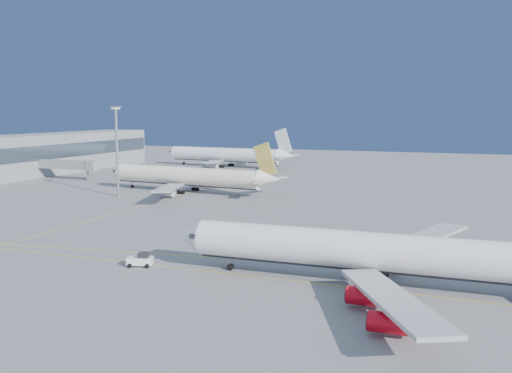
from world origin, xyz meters
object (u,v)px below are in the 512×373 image
pushback_tug (141,260)px  light_mast (117,144)px  airliner_virgin (381,253)px  airliner_etihad (189,177)px  airliner_third (227,155)px

pushback_tug → light_mast: 76.49m
airliner_virgin → pushback_tug: size_ratio=14.43×
airliner_etihad → pushback_tug: size_ratio=13.90×
airliner_third → airliner_etihad: bearing=-68.0°
airliner_virgin → airliner_third: 169.04m
airliner_etihad → airliner_third: size_ratio=0.93×
airliner_third → airliner_virgin: bearing=-52.6°
airliner_etihad → pushback_tug: airliner_etihad is taller
airliner_third → pushback_tug: 156.85m
pushback_tug → light_mast: size_ratio=0.17×
airliner_virgin → light_mast: light_mast is taller
light_mast → pushback_tug: bearing=-52.8°
airliner_etihad → airliner_third: 77.05m
airliner_etihad → pushback_tug: (30.54, -73.96, -3.67)m
airliner_virgin → airliner_third: (-87.25, 144.78, 0.56)m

